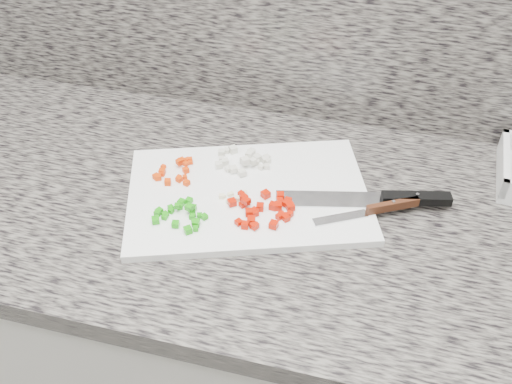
# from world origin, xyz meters

# --- Properties ---
(cabinet) EXTENTS (3.92, 0.62, 0.86)m
(cabinet) POSITION_xyz_m (0.00, 1.44, 0.43)
(cabinet) COLOR silver
(cabinet) RESTS_ON ground
(countertop) EXTENTS (3.96, 0.64, 0.04)m
(countertop) POSITION_xyz_m (0.00, 1.44, 0.88)
(countertop) COLOR #656159
(countertop) RESTS_ON cabinet
(cutting_board) EXTENTS (0.50, 0.41, 0.01)m
(cutting_board) POSITION_xyz_m (-0.03, 1.45, 0.91)
(cutting_board) COLOR white
(cutting_board) RESTS_ON countertop
(carrot_pile) EXTENTS (0.07, 0.09, 0.02)m
(carrot_pile) POSITION_xyz_m (-0.18, 1.46, 0.92)
(carrot_pile) COLOR red
(carrot_pile) RESTS_ON cutting_board
(onion_pile) EXTENTS (0.11, 0.09, 0.02)m
(onion_pile) POSITION_xyz_m (-0.06, 1.52, 0.92)
(onion_pile) COLOR beige
(onion_pile) RESTS_ON cutting_board
(green_pepper_pile) EXTENTS (0.09, 0.08, 0.02)m
(green_pepper_pile) POSITION_xyz_m (-0.12, 1.35, 0.92)
(green_pepper_pile) COLOR #1B9A0E
(green_pepper_pile) RESTS_ON cutting_board
(red_pepper_pile) EXTENTS (0.12, 0.10, 0.02)m
(red_pepper_pile) POSITION_xyz_m (0.01, 1.40, 0.92)
(red_pepper_pile) COLOR #BA1402
(red_pepper_pile) RESTS_ON cutting_board
(garlic_pile) EXTENTS (0.05, 0.04, 0.01)m
(garlic_pile) POSITION_xyz_m (-0.05, 1.42, 0.92)
(garlic_pile) COLOR #F1EBBA
(garlic_pile) RESTS_ON cutting_board
(chef_knife) EXTENTS (0.30, 0.10, 0.02)m
(chef_knife) POSITION_xyz_m (0.21, 1.48, 0.92)
(chef_knife) COLOR silver
(chef_knife) RESTS_ON cutting_board
(paring_knife) EXTENTS (0.17, 0.11, 0.02)m
(paring_knife) POSITION_xyz_m (0.20, 1.45, 0.92)
(paring_knife) COLOR silver
(paring_knife) RESTS_ON cutting_board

